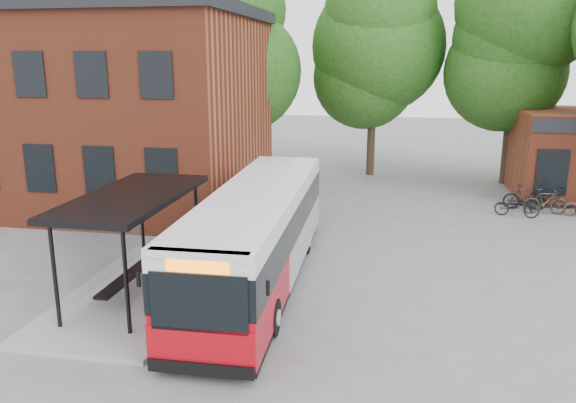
% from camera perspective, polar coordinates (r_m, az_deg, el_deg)
% --- Properties ---
extents(ground, '(100.00, 100.00, 0.00)m').
position_cam_1_polar(ground, '(15.89, 1.71, -9.21)').
color(ground, slate).
extents(station_building, '(18.40, 10.40, 8.50)m').
position_cam_1_polar(station_building, '(28.01, -22.58, 8.95)').
color(station_building, brown).
rests_on(station_building, ground).
extents(bus_shelter, '(3.60, 7.00, 2.90)m').
position_cam_1_polar(bus_shelter, '(15.78, -15.25, -4.27)').
color(bus_shelter, black).
rests_on(bus_shelter, ground).
extents(bike_rail, '(5.20, 0.10, 0.38)m').
position_cam_1_polar(bike_rail, '(26.12, 26.00, -0.79)').
color(bike_rail, black).
rests_on(bike_rail, ground).
extents(tree_0, '(7.92, 7.92, 11.00)m').
position_cam_1_polar(tree_0, '(31.51, -4.56, 12.74)').
color(tree_0, '#1C4913').
rests_on(tree_0, ground).
extents(tree_1, '(7.92, 7.92, 10.40)m').
position_cam_1_polar(tree_1, '(31.44, 8.65, 12.07)').
color(tree_1, '#1C4913').
rests_on(tree_1, ground).
extents(tree_2, '(7.92, 7.92, 11.00)m').
position_cam_1_polar(tree_2, '(30.94, 21.93, 11.75)').
color(tree_2, '#1C4913').
rests_on(tree_2, ground).
extents(city_bus, '(2.58, 11.00, 2.78)m').
position_cam_1_polar(city_bus, '(16.14, -3.00, -3.56)').
color(city_bus, '#A60612').
rests_on(city_bus, ground).
extents(bicycle_0, '(1.83, 1.00, 0.91)m').
position_cam_1_polar(bicycle_0, '(24.93, 22.22, -0.43)').
color(bicycle_0, black).
rests_on(bicycle_0, ground).
extents(bicycle_1, '(1.84, 0.64, 1.09)m').
position_cam_1_polar(bicycle_1, '(26.24, 22.95, 0.40)').
color(bicycle_1, black).
rests_on(bicycle_1, ground).
extents(bicycle_2, '(1.99, 1.29, 0.99)m').
position_cam_1_polar(bicycle_2, '(26.79, 24.83, 0.36)').
color(bicycle_2, black).
rests_on(bicycle_2, ground).
extents(bicycle_3, '(1.86, 0.69, 1.09)m').
position_cam_1_polar(bicycle_3, '(25.78, 24.68, -0.01)').
color(bicycle_3, '#2C2A25').
rests_on(bicycle_3, ground).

